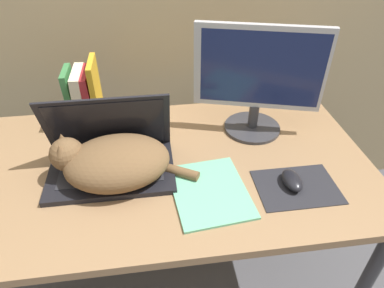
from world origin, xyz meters
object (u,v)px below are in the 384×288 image
object	(u,v)px
laptop	(111,157)
external_monitor	(258,79)
computer_mouse	(292,180)
book_row	(85,97)
notepad	(210,191)
cat	(113,161)

from	to	relation	value
laptop	external_monitor	world-z (taller)	external_monitor
laptop	computer_mouse	distance (m)	0.57
book_row	notepad	bearing A→B (deg)	-47.95
notepad	laptop	bearing A→B (deg)	152.83
computer_mouse	notepad	size ratio (longest dim) A/B	0.33
notepad	book_row	bearing A→B (deg)	132.05
laptop	cat	distance (m)	0.06
cat	book_row	xyz separation A→B (m)	(-0.11, 0.34, 0.04)
laptop	book_row	world-z (taller)	book_row
external_monitor	laptop	bearing A→B (deg)	-162.81
cat	notepad	world-z (taller)	cat
laptop	external_monitor	distance (m)	0.56
cat	computer_mouse	xyz separation A→B (m)	(0.53, -0.10, -0.05)
external_monitor	cat	bearing A→B (deg)	-157.18
computer_mouse	book_row	world-z (taller)	book_row
laptop	external_monitor	bearing A→B (deg)	17.19
cat	book_row	bearing A→B (deg)	108.35
laptop	book_row	distance (m)	0.31
notepad	computer_mouse	bearing A→B (deg)	-0.96
cat	computer_mouse	world-z (taller)	cat
laptop	cat	world-z (taller)	laptop
laptop	cat	bearing A→B (deg)	-75.97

